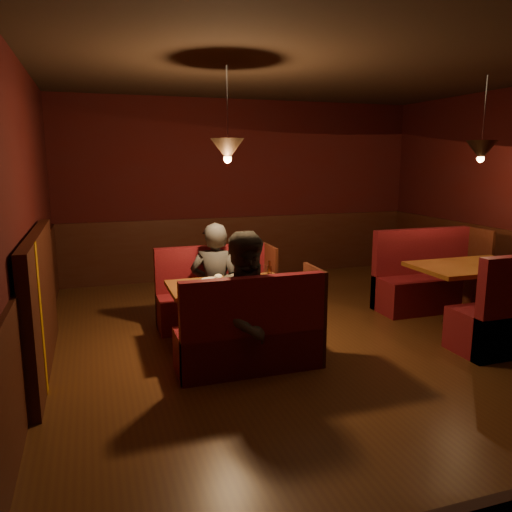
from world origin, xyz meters
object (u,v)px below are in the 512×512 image
object	(u,v)px
main_table	(230,298)
second_bench_far	(428,283)
main_bench_far	(216,300)
second_table	(470,281)
main_bench_near	(252,340)
diner_b	(250,283)
diner_a	(215,261)

from	to	relation	value
main_table	second_bench_far	distance (m)	2.90
main_bench_far	second_bench_far	distance (m)	2.85
main_bench_far	second_table	world-z (taller)	main_bench_far
main_table	main_bench_near	bearing A→B (deg)	-88.79
main_bench_far	second_table	size ratio (longest dim) A/B	1.04
main_bench_far	second_table	bearing A→B (deg)	-20.03
main_bench_near	diner_b	xyz separation A→B (m)	(-0.01, 0.05, 0.54)
main_bench_near	second_table	bearing A→B (deg)	7.98
main_table	diner_b	world-z (taller)	diner_b
second_table	diner_b	xyz separation A→B (m)	(-2.82, -0.35, 0.28)
main_bench_near	main_bench_far	bearing A→B (deg)	90.00
main_table	main_bench_far	distance (m)	0.74
main_bench_near	second_table	xyz separation A→B (m)	(2.81, 0.39, 0.26)
main_bench_far	diner_a	distance (m)	0.52
main_table	second_table	size ratio (longest dim) A/B	0.94
main_table	main_bench_far	xyz separation A→B (m)	(0.02, 0.71, -0.22)
main_table	diner_b	bearing A→B (deg)	-89.29
main_bench_far	diner_b	bearing A→B (deg)	-90.29
main_bench_far	diner_a	size ratio (longest dim) A/B	0.86
main_bench_near	second_bench_far	size ratio (longest dim) A/B	0.94
main_bench_far	second_bench_far	xyz separation A→B (m)	(2.84, -0.23, 0.04)
diner_a	second_bench_far	bearing A→B (deg)	-162.39
main_bench_near	second_table	distance (m)	2.85
second_table	diner_b	distance (m)	2.85
main_table	main_bench_far	bearing A→B (deg)	88.78
main_bench_near	second_bench_far	distance (m)	3.08
second_table	diner_b	size ratio (longest dim) A/B	0.80
second_table	main_bench_near	bearing A→B (deg)	-172.02
main_bench_far	second_table	xyz separation A→B (m)	(2.81, -1.03, 0.26)
diner_b	second_bench_far	bearing A→B (deg)	-1.32
main_table	diner_a	distance (m)	0.65
main_table	diner_b	distance (m)	0.74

